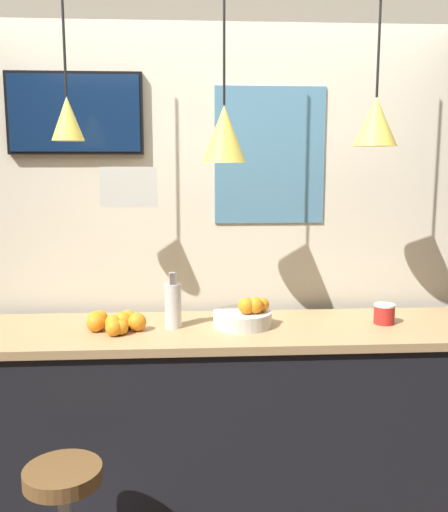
% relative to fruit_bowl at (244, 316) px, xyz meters
% --- Properties ---
extents(back_wall, '(8.00, 0.06, 2.90)m').
position_rel_fruit_bowl_xyz_m(back_wall, '(-0.10, 0.41, 0.40)').
color(back_wall, beige).
rests_on(back_wall, ground_plane).
extents(service_counter, '(2.60, 0.62, 1.00)m').
position_rel_fruit_bowl_xyz_m(service_counter, '(-0.10, -0.01, -0.55)').
color(service_counter, black).
rests_on(service_counter, ground_plane).
extents(fruit_bowl, '(0.29, 0.29, 0.15)m').
position_rel_fruit_bowl_xyz_m(fruit_bowl, '(0.00, 0.00, 0.00)').
color(fruit_bowl, beige).
rests_on(fruit_bowl, service_counter).
extents(orange_pile, '(0.29, 0.25, 0.09)m').
position_rel_fruit_bowl_xyz_m(orange_pile, '(-0.62, -0.02, -0.01)').
color(orange_pile, orange).
rests_on(orange_pile, service_counter).
extents(juice_bottle, '(0.08, 0.08, 0.27)m').
position_rel_fruit_bowl_xyz_m(juice_bottle, '(-0.34, 0.01, 0.06)').
color(juice_bottle, silver).
rests_on(juice_bottle, service_counter).
extents(spread_jar, '(0.10, 0.10, 0.10)m').
position_rel_fruit_bowl_xyz_m(spread_jar, '(0.70, 0.01, -0.00)').
color(spread_jar, red).
rests_on(spread_jar, service_counter).
extents(pendant_lamp_left, '(0.15, 0.15, 0.92)m').
position_rel_fruit_bowl_xyz_m(pendant_lamp_left, '(-0.80, -0.02, 0.94)').
color(pendant_lamp_left, black).
extents(pendant_lamp_middle, '(0.20, 0.20, 1.02)m').
position_rel_fruit_bowl_xyz_m(pendant_lamp_middle, '(-0.10, -0.02, 0.87)').
color(pendant_lamp_middle, black).
extents(pendant_lamp_right, '(0.20, 0.20, 0.94)m').
position_rel_fruit_bowl_xyz_m(pendant_lamp_right, '(0.60, -0.02, 0.93)').
color(pendant_lamp_right, black).
extents(mounted_tv, '(0.69, 0.04, 0.42)m').
position_rel_fruit_bowl_xyz_m(mounted_tv, '(-0.84, 0.36, 0.99)').
color(mounted_tv, black).
extents(hanging_menu_board, '(0.24, 0.01, 0.17)m').
position_rel_fruit_bowl_xyz_m(hanging_menu_board, '(-0.52, -0.24, 0.64)').
color(hanging_menu_board, silver).
extents(wall_poster, '(0.59, 0.01, 0.72)m').
position_rel_fruit_bowl_xyz_m(wall_poster, '(0.17, 0.38, 0.77)').
color(wall_poster, teal).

